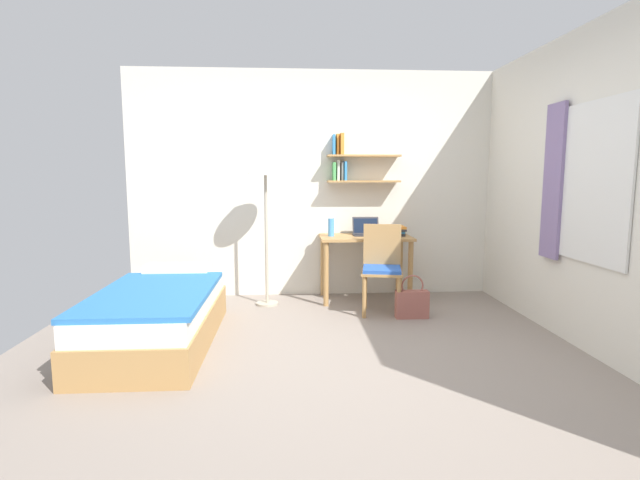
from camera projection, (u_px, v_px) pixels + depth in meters
name	position (u px, v px, depth m)	size (l,w,h in m)	color
ground_plane	(336.00, 355.00, 3.77)	(5.28, 5.28, 0.00)	gray
wall_back	(321.00, 184.00, 5.60)	(4.40, 0.27, 2.60)	silver
wall_right	(595.00, 189.00, 3.74)	(0.10, 4.40, 2.60)	silver
bed	(159.00, 316.00, 4.02)	(0.89, 1.85, 0.54)	#B2844C
desk	(365.00, 248.00, 5.41)	(1.02, 0.58, 0.73)	#B2844C
desk_chair	(382.00, 265.00, 4.92)	(0.48, 0.49, 0.90)	#B2844C
standing_lamp	(265.00, 173.00, 5.08)	(0.39, 0.39, 1.63)	#B2A893
laptop	(366.00, 231.00, 5.47)	(0.31, 0.21, 0.20)	#2D2D33
water_bottle	(331.00, 227.00, 5.36)	(0.07, 0.07, 0.20)	#4C99DB
book_stack	(396.00, 231.00, 5.43)	(0.20, 0.25, 0.11)	#333338
handbag	(412.00, 303.00, 4.76)	(0.32, 0.11, 0.44)	#99564C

